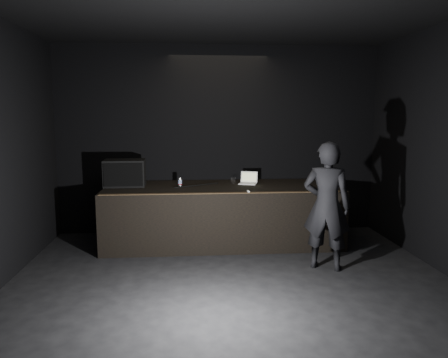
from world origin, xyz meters
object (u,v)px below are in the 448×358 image
object	(u,v)px
stage_monitor	(125,173)
laptop	(248,181)
stage_riser	(222,214)
beer_can	(180,182)
person	(327,206)

from	to	relation	value
stage_monitor	laptop	distance (m)	2.17
stage_riser	laptop	distance (m)	0.77
laptop	beer_can	world-z (taller)	laptop
stage_riser	person	distance (m)	2.06
stage_riser	stage_monitor	bearing A→B (deg)	175.61
beer_can	person	world-z (taller)	person
stage_monitor	person	world-z (taller)	person
stage_riser	beer_can	distance (m)	0.92
beer_can	person	size ratio (longest dim) A/B	0.09
stage_riser	person	xyz separation A→B (m)	(1.40, -1.45, 0.43)
stage_monitor	person	size ratio (longest dim) A/B	0.38
beer_can	stage_riser	bearing A→B (deg)	1.86
laptop	beer_can	size ratio (longest dim) A/B	2.35
stage_monitor	beer_can	size ratio (longest dim) A/B	4.41
person	stage_riser	bearing A→B (deg)	-21.19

